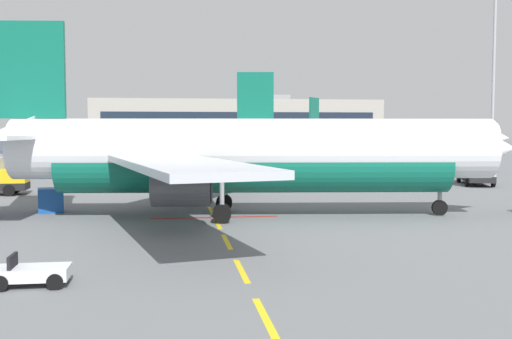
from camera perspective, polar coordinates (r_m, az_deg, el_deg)
name	(u,v)px	position (r m, az deg, el deg)	size (l,w,h in m)	color
ground	(428,186)	(61.61, 15.69, -1.48)	(400.00, 400.00, 0.00)	slate
apron_paint_markings	(201,192)	(54.34, -5.10, -2.05)	(8.00, 98.21, 0.01)	yellow
airliner_foreground	(245,154)	(38.78, -1.00, 1.43)	(34.82, 34.42, 12.20)	white
airliner_far_center	(337,138)	(126.51, 7.55, 2.96)	(27.06, 29.12, 11.22)	silver
airliner_far_right	(366,141)	(76.73, 10.19, 2.64)	(35.41, 34.91, 12.41)	white
fuel_service_truck	(476,168)	(64.14, 19.77, 0.11)	(4.30, 7.39, 3.14)	black
uld_cargo_container	(51,200)	(43.10, -18.54, -2.73)	(1.87, 1.84, 1.60)	#194C9E
apron_light_mast_far	(494,46)	(79.28, 21.27, 10.63)	(1.80, 1.80, 24.53)	slate
terminal_satellite	(237,123)	(183.75, -1.75, 4.30)	(84.44, 19.09, 15.46)	#9E998E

